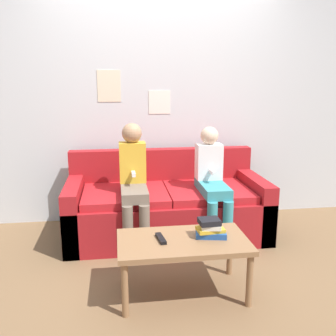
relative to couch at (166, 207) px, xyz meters
name	(u,v)px	position (x,y,z in m)	size (l,w,h in m)	color
ground_plane	(175,259)	(0.00, -0.56, -0.27)	(10.00, 10.00, 0.00)	brown
wall_back	(159,98)	(0.00, 0.53, 1.03)	(8.00, 0.06, 2.60)	silver
couch	(166,207)	(0.00, 0.00, 0.00)	(1.88, 0.88, 0.79)	maroon
coffee_table	(183,246)	(-0.03, -1.08, 0.09)	(0.90, 0.52, 0.41)	#8E6642
person_left	(133,179)	(-0.32, -0.20, 0.35)	(0.24, 0.59, 1.11)	#756656
person_right	(212,179)	(0.40, -0.21, 0.32)	(0.24, 0.59, 1.06)	teal
tv_remote	(161,238)	(-0.18, -1.07, 0.15)	(0.06, 0.17, 0.02)	black
book_stack	(210,229)	(0.17, -1.06, 0.20)	(0.23, 0.16, 0.13)	#23519E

